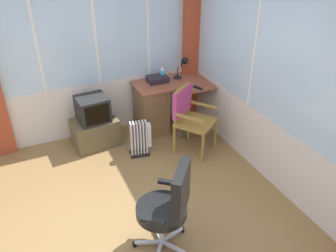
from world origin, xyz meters
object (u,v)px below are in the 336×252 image
(tv_remote, at_px, (198,88))
(space_heater, at_px, (141,138))
(wooden_armchair, at_px, (188,111))
(desk_lamp, at_px, (184,65))
(office_chair, at_px, (169,204))
(tv_on_stand, at_px, (95,124))
(paper_tray, at_px, (157,79))
(desk, at_px, (154,107))
(spray_bottle, at_px, (162,73))

(tv_remote, distance_m, space_heater, 1.12)
(tv_remote, xyz_separation_m, wooden_armchair, (-0.31, -0.30, -0.18))
(space_heater, bearing_deg, desk_lamp, 32.64)
(office_chair, height_order, tv_on_stand, office_chair)
(desk_lamp, xyz_separation_m, space_heater, (-0.96, -0.62, -0.71))
(tv_remote, distance_m, office_chair, 2.27)
(desk_lamp, relative_size, wooden_armchair, 0.36)
(paper_tray, xyz_separation_m, tv_on_stand, (-1.05, -0.14, -0.47))
(desk, height_order, office_chair, office_chair)
(office_chair, bearing_deg, desk, 71.37)
(space_heater, bearing_deg, wooden_armchair, -9.16)
(desk, height_order, paper_tray, paper_tray)
(desk_lamp, xyz_separation_m, tv_remote, (0.02, -0.43, -0.21))
(desk, xyz_separation_m, tv_remote, (0.56, -0.37, 0.37))
(spray_bottle, relative_size, paper_tray, 0.72)
(spray_bottle, relative_size, space_heater, 0.41)
(space_heater, bearing_deg, desk, 52.73)
(space_heater, bearing_deg, paper_tray, 50.67)
(spray_bottle, distance_m, space_heater, 1.12)
(paper_tray, bearing_deg, tv_remote, -46.59)
(wooden_armchair, bearing_deg, tv_remote, 43.76)
(spray_bottle, height_order, space_heater, spray_bottle)
(paper_tray, distance_m, space_heater, 1.01)
(tv_on_stand, relative_size, space_heater, 1.45)
(spray_bottle, xyz_separation_m, office_chair, (-0.96, -2.36, -0.29))
(tv_remote, height_order, tv_on_stand, tv_remote)
(desk, xyz_separation_m, spray_bottle, (0.21, 0.14, 0.46))
(tv_remote, distance_m, tv_on_stand, 1.59)
(desk, xyz_separation_m, space_heater, (-0.43, -0.56, -0.14))
(tv_on_stand, bearing_deg, spray_bottle, 8.82)
(spray_bottle, xyz_separation_m, space_heater, (-0.64, -0.70, -0.60))
(wooden_armchair, height_order, office_chair, office_chair)
(office_chair, relative_size, tv_on_stand, 1.31)
(desk, distance_m, spray_bottle, 0.53)
(desk, xyz_separation_m, desk_lamp, (0.53, 0.05, 0.58))
(desk, height_order, space_heater, desk)
(desk_lamp, distance_m, paper_tray, 0.46)
(tv_remote, relative_size, space_heater, 0.28)
(wooden_armchair, height_order, space_heater, wooden_armchair)
(tv_on_stand, bearing_deg, office_chair, -84.95)
(desk_lamp, bearing_deg, office_chair, -119.43)
(wooden_armchair, bearing_deg, spray_bottle, 92.37)
(desk, height_order, tv_remote, tv_remote)
(desk, relative_size, desk_lamp, 3.24)
(desk_lamp, relative_size, office_chair, 0.34)
(tv_remote, distance_m, wooden_armchair, 0.46)
(space_heater, bearing_deg, office_chair, -100.96)
(wooden_armchair, distance_m, office_chair, 1.84)
(spray_bottle, bearing_deg, tv_remote, -56.29)
(desk_lamp, height_order, tv_remote, desk_lamp)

